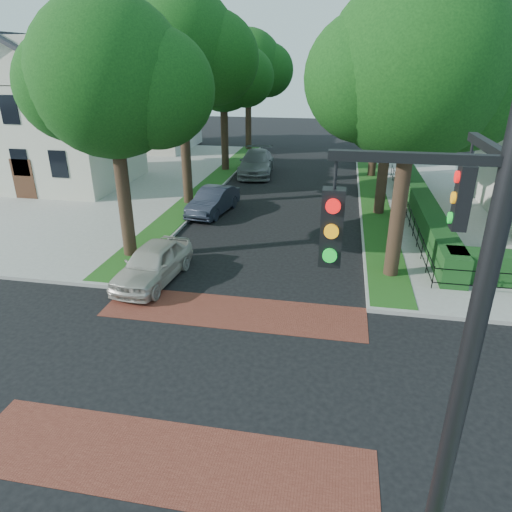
# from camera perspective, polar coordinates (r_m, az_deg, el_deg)

# --- Properties ---
(ground) EXTENTS (120.00, 120.00, 0.00)m
(ground) POSITION_cam_1_polar(r_m,az_deg,el_deg) (13.22, -6.08, -13.91)
(ground) COLOR black
(ground) RESTS_ON ground
(sidewalk_nw) EXTENTS (30.00, 30.00, 0.15)m
(sidewalk_nw) POSITION_cam_1_polar(r_m,az_deg,el_deg) (37.72, -27.20, 8.72)
(sidewalk_nw) COLOR gray
(sidewalk_nw) RESTS_ON ground
(crosswalk_far) EXTENTS (9.00, 2.20, 0.01)m
(crosswalk_far) POSITION_cam_1_polar(r_m,az_deg,el_deg) (15.78, -2.82, -7.01)
(crosswalk_far) COLOR maroon
(crosswalk_far) RESTS_ON ground
(crosswalk_near) EXTENTS (9.00, 2.20, 0.01)m
(crosswalk_near) POSITION_cam_1_polar(r_m,az_deg,el_deg) (10.98, -11.16, -23.73)
(crosswalk_near) COLOR maroon
(crosswalk_near) RESTS_ON ground
(grass_strip_ne) EXTENTS (1.60, 29.80, 0.02)m
(grass_strip_ne) POSITION_cam_1_polar(r_m,az_deg,el_deg) (30.23, 14.41, 7.65)
(grass_strip_ne) COLOR #1A4B15
(grass_strip_ne) RESTS_ON sidewalk_ne
(grass_strip_nw) EXTENTS (1.60, 29.80, 0.02)m
(grass_strip_nw) POSITION_cam_1_polar(r_m,az_deg,el_deg) (31.37, -5.85, 8.82)
(grass_strip_nw) COLOR #1A4B15
(grass_strip_nw) RESTS_ON sidewalk_nw
(tree_right_near) EXTENTS (7.75, 6.67, 10.66)m
(tree_right_near) POSITION_cam_1_polar(r_m,az_deg,el_deg) (17.42, 19.68, 20.98)
(tree_right_near) COLOR black
(tree_right_near) RESTS_ON sidewalk_ne
(tree_right_mid) EXTENTS (8.25, 7.09, 11.22)m
(tree_right_mid) POSITION_cam_1_polar(r_m,az_deg,el_deg) (25.38, 17.25, 22.45)
(tree_right_mid) COLOR black
(tree_right_mid) RESTS_ON sidewalk_ne
(tree_right_far) EXTENTS (7.25, 6.23, 9.74)m
(tree_right_far) POSITION_cam_1_polar(r_m,az_deg,el_deg) (34.34, 15.52, 20.81)
(tree_right_far) COLOR black
(tree_right_far) RESTS_ON sidewalk_ne
(tree_right_back) EXTENTS (7.50, 6.45, 10.20)m
(tree_right_back) POSITION_cam_1_polar(r_m,az_deg,el_deg) (43.32, 14.75, 21.73)
(tree_right_back) COLOR black
(tree_right_back) RESTS_ON sidewalk_ne
(tree_left_near) EXTENTS (7.50, 6.45, 10.20)m
(tree_left_near) POSITION_cam_1_polar(r_m,az_deg,el_deg) (19.31, -17.14, 20.31)
(tree_left_near) COLOR black
(tree_left_near) RESTS_ON sidewalk_nw
(tree_left_mid) EXTENTS (8.00, 6.88, 11.48)m
(tree_left_mid) POSITION_cam_1_polar(r_m,az_deg,el_deg) (26.71, -9.10, 23.90)
(tree_left_mid) COLOR black
(tree_left_mid) RESTS_ON sidewalk_nw
(tree_left_far) EXTENTS (7.00, 6.02, 9.86)m
(tree_left_far) POSITION_cam_1_polar(r_m,az_deg,el_deg) (35.33, -3.90, 21.93)
(tree_left_far) COLOR black
(tree_left_far) RESTS_ON sidewalk_nw
(tree_left_back) EXTENTS (7.75, 6.66, 10.44)m
(tree_left_back) POSITION_cam_1_polar(r_m,az_deg,el_deg) (44.12, -0.79, 22.63)
(tree_left_back) COLOR black
(tree_left_back) RESTS_ON sidewalk_nw
(hedge_main_road) EXTENTS (1.00, 18.00, 1.20)m
(hedge_main_road) POSITION_cam_1_polar(r_m,az_deg,el_deg) (26.42, 19.95, 6.08)
(hedge_main_road) COLOR #153C16
(hedge_main_road) RESTS_ON sidewalk_ne
(fence_main_road) EXTENTS (0.06, 18.00, 0.90)m
(fence_main_road) POSITION_cam_1_polar(r_m,az_deg,el_deg) (26.34, 18.19, 5.93)
(fence_main_road) COLOR black
(fence_main_road) RESTS_ON sidewalk_ne
(house_left_near) EXTENTS (10.00, 9.00, 10.14)m
(house_left_near) POSITION_cam_1_polar(r_m,az_deg,el_deg) (33.84, -24.17, 16.47)
(house_left_near) COLOR beige
(house_left_near) RESTS_ON sidewalk_nw
(house_left_far) EXTENTS (10.00, 9.00, 10.14)m
(house_left_far) POSITION_cam_1_polar(r_m,az_deg,el_deg) (46.10, -14.23, 19.06)
(house_left_far) COLOR beige
(house_left_far) RESTS_ON sidewalk_nw
(traffic_signal) EXTENTS (2.17, 2.00, 8.00)m
(traffic_signal) POSITION_cam_1_polar(r_m,az_deg,el_deg) (6.69, 23.42, -8.00)
(traffic_signal) COLOR black
(traffic_signal) RESTS_ON sidewalk_se
(parked_car_front) EXTENTS (2.17, 4.54, 1.50)m
(parked_car_front) POSITION_cam_1_polar(r_m,az_deg,el_deg) (18.02, -12.76, -0.88)
(parked_car_front) COLOR beige
(parked_car_front) RESTS_ON ground
(parked_car_middle) EXTENTS (2.18, 4.55, 1.44)m
(parked_car_middle) POSITION_cam_1_polar(r_m,az_deg,el_deg) (25.70, -5.37, 6.87)
(parked_car_middle) COLOR #1F242F
(parked_car_middle) RESTS_ON ground
(parked_car_rear) EXTENTS (3.00, 6.15, 1.72)m
(parked_car_rear) POSITION_cam_1_polar(r_m,az_deg,el_deg) (34.81, 0.04, 11.58)
(parked_car_rear) COLOR slate
(parked_car_rear) RESTS_ON ground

